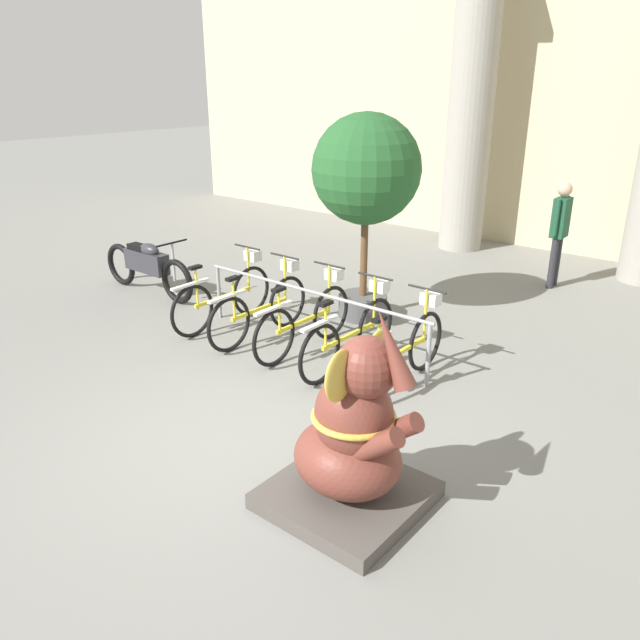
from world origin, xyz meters
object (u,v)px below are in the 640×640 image
object	(u,v)px
bicycle_2	(306,319)
bicycle_3	(351,334)
bicycle_0	(225,296)
bicycle_1	(261,307)
elephant_statue	(353,441)
potted_tree	(366,176)
bicycle_4	(402,350)
motorcycle	(148,265)
person_pedestrian	(560,225)

from	to	relation	value
bicycle_2	bicycle_3	world-z (taller)	same
bicycle_0	bicycle_1	world-z (taller)	same
bicycle_3	elephant_statue	xyz separation A→B (m)	(1.53, -2.04, 0.18)
potted_tree	bicycle_3	bearing A→B (deg)	-59.27
bicycle_1	potted_tree	world-z (taller)	potted_tree
bicycle_0	elephant_statue	bearing A→B (deg)	-29.09
bicycle_4	bicycle_1	bearing A→B (deg)	-179.84
bicycle_3	bicycle_4	bearing A→B (deg)	-1.59
bicycle_3	elephant_statue	distance (m)	2.56
bicycle_2	motorcycle	xyz separation A→B (m)	(-3.30, 0.09, 0.04)
bicycle_1	bicycle_3	xyz separation A→B (m)	(1.42, 0.03, 0.00)
motorcycle	person_pedestrian	distance (m)	6.48
bicycle_3	bicycle_4	distance (m)	0.71
bicycle_0	bicycle_4	xyz separation A→B (m)	(2.84, -0.01, 0.00)
bicycle_1	person_pedestrian	bearing A→B (deg)	64.13
bicycle_3	person_pedestrian	bearing A→B (deg)	80.40
elephant_statue	potted_tree	distance (m)	4.43
bicycle_1	bicycle_2	bearing A→B (deg)	4.03
bicycle_1	bicycle_4	distance (m)	2.13
bicycle_2	bicycle_3	size ratio (longest dim) A/B	1.00
bicycle_1	bicycle_4	size ratio (longest dim) A/B	1.00
bicycle_1	person_pedestrian	xyz separation A→B (m)	(2.18, 4.49, 0.60)
bicycle_2	potted_tree	xyz separation A→B (m)	(-0.14, 1.40, 1.56)
bicycle_0	motorcycle	distance (m)	1.89
elephant_statue	bicycle_2	bearing A→B (deg)	137.27
bicycle_3	potted_tree	world-z (taller)	potted_tree
bicycle_2	bicycle_1	bearing A→B (deg)	-175.97
bicycle_4	person_pedestrian	bearing A→B (deg)	89.44
bicycle_0	motorcycle	xyz separation A→B (m)	(-1.88, 0.12, 0.04)
elephant_statue	bicycle_1	bearing A→B (deg)	145.61
bicycle_2	person_pedestrian	xyz separation A→B (m)	(1.47, 4.44, 0.60)
bicycle_0	person_pedestrian	distance (m)	5.35
bicycle_1	bicycle_4	bearing A→B (deg)	0.16
bicycle_0	potted_tree	world-z (taller)	potted_tree
bicycle_3	potted_tree	distance (m)	2.28
elephant_statue	motorcycle	bearing A→B (deg)	158.70
bicycle_0	bicycle_1	distance (m)	0.71
person_pedestrian	potted_tree	xyz separation A→B (m)	(-1.60, -3.03, 0.96)
bicycle_2	potted_tree	distance (m)	2.10
bicycle_3	motorcycle	xyz separation A→B (m)	(-4.01, 0.12, 0.04)
motorcycle	bicycle_2	bearing A→B (deg)	-1.60
person_pedestrian	motorcycle	bearing A→B (deg)	-137.66
bicycle_1	bicycle_4	xyz separation A→B (m)	(2.13, 0.01, 0.00)
elephant_statue	potted_tree	world-z (taller)	potted_tree
bicycle_0	elephant_statue	size ratio (longest dim) A/B	1.02
bicycle_3	bicycle_4	size ratio (longest dim) A/B	1.00
bicycle_2	motorcycle	bearing A→B (deg)	178.40
bicycle_0	motorcycle	world-z (taller)	bicycle_0
bicycle_1	bicycle_2	world-z (taller)	same
potted_tree	bicycle_4	bearing A→B (deg)	-42.88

